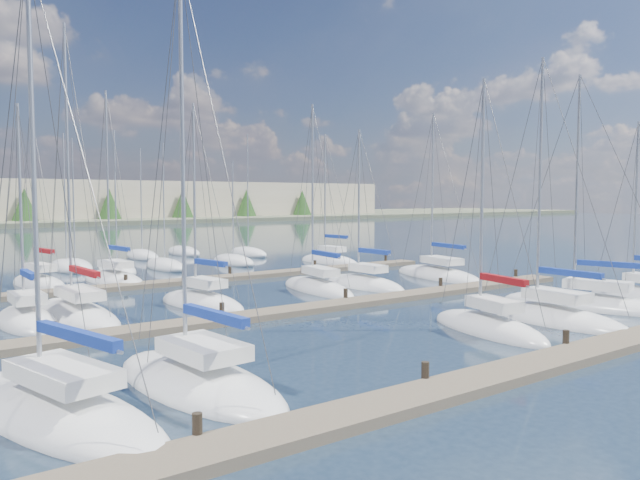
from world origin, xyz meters
TOP-DOWN VIEW (x-y plane):
  - ground at (0.00, 60.00)m, footprint 400.00×400.00m
  - dock_near at (0.00, 2.01)m, footprint 44.00×1.93m
  - dock_mid at (0.00, 16.01)m, footprint 44.00×1.93m
  - dock_far at (0.00, 30.01)m, footprint 44.00×1.93m
  - sailboat_h at (-12.17, 21.40)m, footprint 2.62×6.62m
  - sailboat_r at (16.52, 34.82)m, footprint 2.67×7.77m
  - sailboat_l at (9.04, 21.10)m, footprint 2.60×7.46m
  - sailboat_i at (-9.80, 21.47)m, footprint 3.16×9.81m
  - sailboat_b at (-14.30, 7.13)m, footprint 5.39×10.58m
  - sailboat_m at (16.90, 21.67)m, footprint 4.61×10.03m
  - sailboat_d at (4.38, 7.00)m, footprint 3.76×7.67m
  - sailboat_n at (-8.70, 34.76)m, footprint 3.41×7.38m
  - sailboat_o at (-3.88, 33.78)m, footprint 3.59×7.98m
  - sailboat_j at (-3.10, 21.05)m, footprint 3.56×7.39m
  - sailboat_e at (8.82, 6.81)m, footprint 3.24×8.81m
  - sailboat_f at (13.77, 7.61)m, footprint 5.04×9.96m
  - sailboat_c at (-9.91, 7.32)m, footprint 3.99×9.04m
  - sailboat_k at (5.45, 21.62)m, footprint 3.43×8.69m
  - distant_boats at (-4.34, 43.76)m, footprint 36.93×20.75m

SIDE VIEW (x-z plane):
  - ground at x=0.00m, z-range 0.00..0.00m
  - dock_near at x=0.00m, z-range -0.40..0.70m
  - dock_mid at x=0.00m, z-range -0.40..0.70m
  - dock_far at x=0.00m, z-range -0.40..0.70m
  - sailboat_b at x=-14.30m, z-range -6.68..7.02m
  - sailboat_m at x=16.90m, z-range -6.46..6.81m
  - sailboat_c at x=-9.91m, z-range -7.08..7.44m
  - sailboat_f at x=13.77m, z-range -6.61..6.97m
  - sailboat_l at x=9.04m, z-range -5.55..5.90m
  - sailboat_h at x=-12.17m, z-range -5.51..5.87m
  - sailboat_e at x=8.82m, z-range -6.69..7.05m
  - sailboat_j at x=-3.10m, z-range -5.89..6.25m
  - sailboat_d at x=4.38m, z-range -5.93..6.31m
  - sailboat_k at x=5.45m, z-range -6.27..6.65m
  - sailboat_i at x=-9.80m, z-range -7.61..7.99m
  - sailboat_o at x=-3.88m, z-range -7.05..7.43m
  - sailboat_r at x=16.52m, z-range -6.15..6.54m
  - sailboat_n at x=-8.70m, z-range -6.31..6.71m
  - distant_boats at x=-4.34m, z-range -6.36..6.94m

